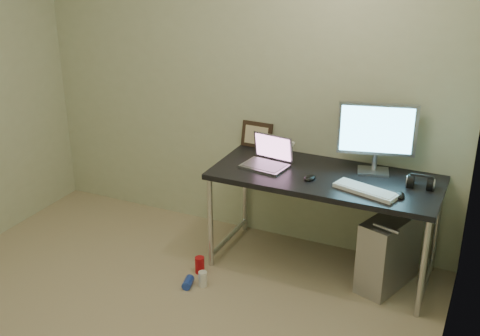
% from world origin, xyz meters
% --- Properties ---
extents(wall_back, '(3.50, 0.02, 2.50)m').
position_xyz_m(wall_back, '(0.00, 1.75, 1.25)').
color(wall_back, beige).
rests_on(wall_back, ground).
extents(wall_right, '(0.02, 3.50, 2.50)m').
position_xyz_m(wall_right, '(1.75, 0.00, 1.25)').
color(wall_right, beige).
rests_on(wall_right, ground).
extents(desk, '(1.60, 0.70, 0.75)m').
position_xyz_m(desk, '(0.81, 1.40, 0.67)').
color(desk, black).
rests_on(desk, ground).
extents(tower_computer, '(0.38, 0.55, 0.56)m').
position_xyz_m(tower_computer, '(1.30, 1.39, 0.27)').
color(tower_computer, '#B1B0B5').
rests_on(tower_computer, ground).
extents(cable_a, '(0.01, 0.16, 0.69)m').
position_xyz_m(cable_a, '(1.25, 1.70, 0.40)').
color(cable_a, black).
rests_on(cable_a, ground).
extents(cable_b, '(0.02, 0.11, 0.71)m').
position_xyz_m(cable_b, '(1.34, 1.68, 0.38)').
color(cable_b, black).
rests_on(cable_b, ground).
extents(can_red, '(0.09, 0.09, 0.13)m').
position_xyz_m(can_red, '(0.03, 0.96, 0.06)').
color(can_red, red).
rests_on(can_red, ground).
extents(can_white, '(0.08, 0.08, 0.11)m').
position_xyz_m(can_white, '(0.13, 0.82, 0.06)').
color(can_white, white).
rests_on(can_white, ground).
extents(can_blue, '(0.09, 0.13, 0.06)m').
position_xyz_m(can_blue, '(0.04, 0.77, 0.03)').
color(can_blue, blue).
rests_on(can_blue, ground).
extents(laptop, '(0.35, 0.30, 0.22)m').
position_xyz_m(laptop, '(0.37, 1.40, 0.80)').
color(laptop, '#9F9FA6').
rests_on(laptop, desk).
extents(monitor, '(0.53, 0.20, 0.51)m').
position_xyz_m(monitor, '(1.10, 1.60, 1.05)').
color(monitor, '#9F9FA6').
rests_on(monitor, desk).
extents(keyboard, '(0.45, 0.25, 0.03)m').
position_xyz_m(keyboard, '(1.13, 1.24, 0.76)').
color(keyboard, white).
rests_on(keyboard, desk).
extents(mouse_right, '(0.10, 0.13, 0.04)m').
position_xyz_m(mouse_right, '(1.35, 1.26, 0.77)').
color(mouse_right, black).
rests_on(mouse_right, desk).
extents(mouse_left, '(0.09, 0.13, 0.04)m').
position_xyz_m(mouse_left, '(0.73, 1.29, 0.77)').
color(mouse_left, black).
rests_on(mouse_left, desk).
extents(headphones, '(0.17, 0.11, 0.12)m').
position_xyz_m(headphones, '(1.45, 1.47, 0.78)').
color(headphones, black).
rests_on(headphones, desk).
extents(picture_frame, '(0.25, 0.08, 0.20)m').
position_xyz_m(picture_frame, '(0.15, 1.72, 0.85)').
color(picture_frame, black).
rests_on(picture_frame, desk).
extents(webcam, '(0.04, 0.03, 0.12)m').
position_xyz_m(webcam, '(0.47, 1.64, 0.84)').
color(webcam, silver).
rests_on(webcam, desk).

